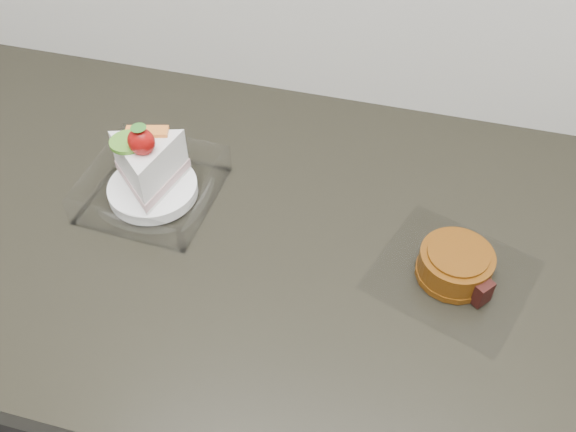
{
  "coord_description": "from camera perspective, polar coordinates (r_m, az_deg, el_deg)",
  "views": [
    {
      "loc": [
        0.03,
        1.15,
        1.54
      ],
      "look_at": [
        -0.11,
        1.69,
        0.94
      ],
      "focal_mm": 40.0,
      "sensor_mm": 36.0,
      "label": 1
    }
  ],
  "objects": [
    {
      "name": "cake_tray",
      "position": [
        0.89,
        -12.13,
        3.36
      ],
      "size": [
        0.18,
        0.18,
        0.13
      ],
      "rotation": [
        0.0,
        0.0,
        -0.05
      ],
      "color": "white",
      "rests_on": "counter"
    },
    {
      "name": "counter",
      "position": [
        1.21,
        5.3,
        -16.8
      ],
      "size": [
        2.04,
        0.64,
        0.9
      ],
      "color": "black",
      "rests_on": "ground"
    },
    {
      "name": "mooncake_wrap",
      "position": [
        0.82,
        14.67,
        -4.43
      ],
      "size": [
        0.23,
        0.22,
        0.04
      ],
      "rotation": [
        0.0,
        0.0,
        -0.16
      ],
      "color": "white",
      "rests_on": "counter"
    }
  ]
}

